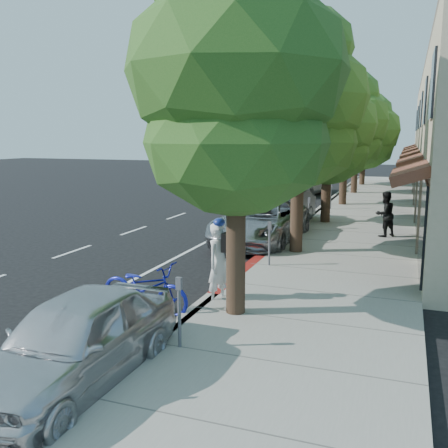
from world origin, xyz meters
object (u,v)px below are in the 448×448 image
at_px(street_tree_0, 237,77).
at_px(pedestrian, 385,214).
at_px(street_tree_2, 328,126).
at_px(street_tree_3, 346,122).
at_px(dark_sedan, 284,209).
at_px(dark_suv_far, 305,183).
at_px(near_car_a, 75,340).
at_px(street_tree_4, 357,128).
at_px(silver_suv, 261,222).
at_px(cyclist, 219,264).
at_px(white_pickup, 304,183).
at_px(street_tree_5, 364,131).
at_px(bicycle, 145,287).
at_px(street_tree_1, 300,101).

relative_size(street_tree_0, pedestrian, 4.71).
relative_size(street_tree_2, street_tree_3, 0.93).
height_order(dark_sedan, dark_suv_far, dark_sedan).
relative_size(dark_suv_far, near_car_a, 0.99).
distance_m(dark_sedan, pedestrian, 4.41).
xyz_separation_m(street_tree_4, silver_suv, (-1.61, -16.50, -3.53)).
xyz_separation_m(street_tree_0, cyclist, (-0.65, 0.76, -3.98)).
height_order(cyclist, pedestrian, cyclist).
xyz_separation_m(white_pickup, dark_suv_far, (0.00, 0.50, -0.08)).
height_order(street_tree_5, cyclist, street_tree_5).
relative_size(silver_suv, pedestrian, 3.34).
bearing_deg(street_tree_0, silver_suv, 102.13).
bearing_deg(bicycle, cyclist, -46.25).
bearing_deg(street_tree_4, dark_sedan, -97.00).
height_order(street_tree_2, bicycle, street_tree_2).
bearing_deg(dark_sedan, street_tree_4, 86.60).
distance_m(silver_suv, white_pickup, 15.57).
xyz_separation_m(street_tree_1, pedestrian, (2.54, 3.48, -3.86)).
distance_m(street_tree_1, bicycle, 7.88).
height_order(white_pickup, dark_suv_far, white_pickup).
height_order(white_pickup, pedestrian, pedestrian).
xyz_separation_m(street_tree_3, dark_suv_far, (-3.10, 5.50, -3.80)).
relative_size(silver_suv, dark_sedan, 1.19).
bearing_deg(pedestrian, dark_suv_far, -113.03).
xyz_separation_m(street_tree_4, pedestrian, (2.54, -14.52, -3.32)).
distance_m(street_tree_5, dark_suv_far, 7.98).
height_order(street_tree_2, white_pickup, street_tree_2).
relative_size(street_tree_3, bicycle, 3.43).
bearing_deg(cyclist, dark_suv_far, 24.88).
bearing_deg(street_tree_3, street_tree_4, 90.00).
bearing_deg(street_tree_4, street_tree_3, -90.00).
bearing_deg(near_car_a, street_tree_2, 85.34).
bearing_deg(dark_suv_far, street_tree_3, -61.58).
bearing_deg(pedestrian, bicycle, 20.31).
xyz_separation_m(dark_suv_far, pedestrian, (5.64, -14.02, 0.27)).
xyz_separation_m(street_tree_3, dark_sedan, (-1.60, -7.00, -3.74)).
height_order(street_tree_1, street_tree_3, street_tree_1).
xyz_separation_m(street_tree_4, near_car_a, (-1.40, -27.50, -3.59)).
height_order(street_tree_2, street_tree_3, street_tree_3).
xyz_separation_m(street_tree_3, white_pickup, (-3.10, 5.00, -3.72)).
distance_m(white_pickup, near_car_a, 26.55).
relative_size(white_pickup, near_car_a, 1.30).
bearing_deg(street_tree_0, cyclist, 130.68).
bearing_deg(cyclist, street_tree_3, 16.58).
distance_m(street_tree_1, silver_suv, 4.63).
bearing_deg(bicycle, white_pickup, 7.66).
relative_size(street_tree_5, silver_suv, 1.28).
distance_m(street_tree_0, cyclist, 4.10).
distance_m(street_tree_2, silver_suv, 5.88).
bearing_deg(near_car_a, dark_suv_far, 94.10).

